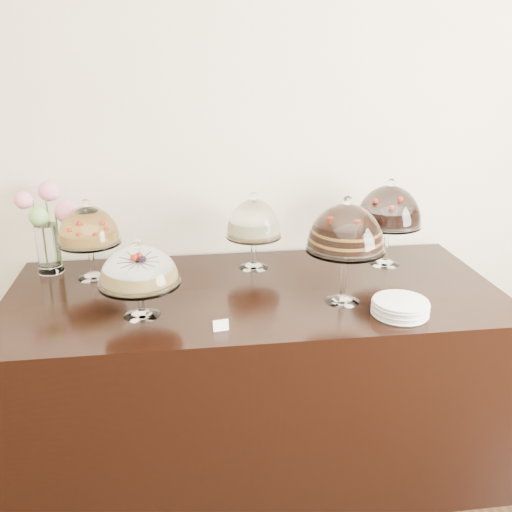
{
  "coord_description": "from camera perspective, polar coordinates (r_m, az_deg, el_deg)",
  "views": [
    {
      "loc": [
        -0.18,
        0.12,
        1.92
      ],
      "look_at": [
        0.13,
        2.4,
        1.08
      ],
      "focal_mm": 40.0,
      "sensor_mm": 36.0,
      "label": 1
    }
  ],
  "objects": [
    {
      "name": "display_counter",
      "position": [
        2.78,
        -0.14,
        -11.94
      ],
      "size": [
        2.2,
        1.0,
        0.9
      ],
      "primitive_type": "cube",
      "color": "black",
      "rests_on": "ground"
    },
    {
      "name": "cake_stand_dark_choco",
      "position": [
        2.86,
        13.16,
        4.59
      ],
      "size": [
        0.33,
        0.33,
        0.44
      ],
      "color": "white",
      "rests_on": "display_counter"
    },
    {
      "name": "plate_stack",
      "position": [
        2.4,
        14.23,
        -5.01
      ],
      "size": [
        0.23,
        0.23,
        0.06
      ],
      "color": "white",
      "rests_on": "display_counter"
    },
    {
      "name": "cake_stand_choco_layer",
      "position": [
        2.37,
        8.97,
        2.46
      ],
      "size": [
        0.33,
        0.33,
        0.46
      ],
      "color": "white",
      "rests_on": "display_counter"
    },
    {
      "name": "cake_stand_sugar_sponge",
      "position": [
        2.3,
        -11.64,
        -1.29
      ],
      "size": [
        0.33,
        0.33,
        0.33
      ],
      "color": "white",
      "rests_on": "display_counter"
    },
    {
      "name": "wall_back",
      "position": [
        2.92,
        -4.15,
        11.71
      ],
      "size": [
        5.0,
        0.04,
        3.0
      ],
      "primitive_type": "cube",
      "color": "beige",
      "rests_on": "ground"
    },
    {
      "name": "cake_stand_cheesecake",
      "position": [
        2.75,
        -0.24,
        3.46
      ],
      "size": [
        0.27,
        0.27,
        0.38
      ],
      "color": "white",
      "rests_on": "display_counter"
    },
    {
      "name": "price_card_left",
      "position": [
        2.21,
        -3.53,
        -6.94
      ],
      "size": [
        0.06,
        0.02,
        0.04
      ],
      "primitive_type": "cube",
      "rotation": [
        -0.21,
        0.0,
        0.16
      ],
      "color": "white",
      "rests_on": "display_counter"
    },
    {
      "name": "cake_stand_fruit_tart",
      "position": [
        2.73,
        -16.41,
        2.65
      ],
      "size": [
        0.29,
        0.29,
        0.38
      ],
      "color": "white",
      "rests_on": "display_counter"
    },
    {
      "name": "flower_vase",
      "position": [
        2.87,
        -20.01,
        2.93
      ],
      "size": [
        0.29,
        0.25,
        0.43
      ],
      "color": "white",
      "rests_on": "display_counter"
    }
  ]
}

